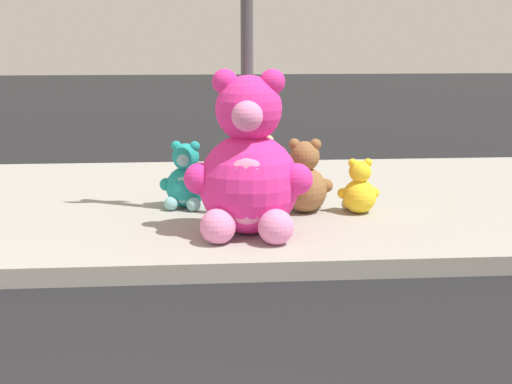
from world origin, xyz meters
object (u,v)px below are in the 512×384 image
Objects in this scene: plush_brown at (304,182)px; plush_yellow at (359,191)px; plush_teal at (186,181)px; plush_tan at (265,174)px; sign_pole at (247,26)px; plush_pink_large at (249,170)px.

plush_brown is 1.35× the size of plush_yellow.
plush_yellow is (1.60, -0.34, -0.05)m from plush_teal.
plush_teal is (-0.79, -0.33, 0.00)m from plush_tan.
plush_yellow is at bearing 4.28° from sign_pole.
plush_pink_large is at bearing -62.36° from plush_teal.
plush_pink_large reaches higher than plush_tan.
plush_tan is (0.23, 0.75, -1.45)m from sign_pole.
sign_pole reaches higher than plush_yellow.
plush_pink_large is at bearing -101.00° from plush_tan.
sign_pole is 2.35× the size of plush_pink_large.
sign_pole reaches higher than plush_brown.
plush_yellow is (1.07, 0.67, -0.34)m from plush_pink_large.
plush_brown is at bearing 16.76° from sign_pole.
plush_tan is 1.23× the size of plush_yellow.
plush_yellow is (0.50, -0.09, -0.07)m from plush_brown.
plush_tan is 0.99× the size of plush_teal.
plush_yellow is (1.04, 0.08, -1.49)m from sign_pole.
sign_pole is at bearing -163.24° from plush_brown.
plush_pink_large is 2.66× the size of plush_yellow.
plush_teal is at bearing 167.01° from plush_brown.
plush_pink_large is (-0.03, -0.59, -1.15)m from sign_pole.
plush_tan is 1.06m from plush_yellow.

